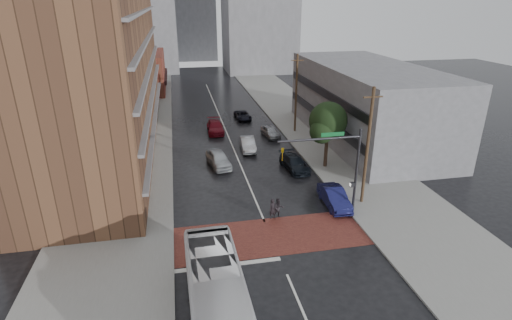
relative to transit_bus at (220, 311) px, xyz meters
name	(u,v)px	position (x,y,z in m)	size (l,w,h in m)	color
ground	(272,240)	(4.71, 8.16, -1.70)	(160.00, 160.00, 0.00)	black
crosswalk	(271,236)	(4.71, 8.66, -1.69)	(14.00, 5.00, 0.02)	brown
sidewalk_west	(135,139)	(-6.79, 33.16, -1.62)	(9.00, 90.00, 0.15)	gray
sidewalk_east	(312,128)	(16.21, 33.16, -1.62)	(9.00, 90.00, 0.15)	gray
apartment_block	(96,21)	(-9.29, 32.16, 12.30)	(10.00, 44.00, 28.00)	brown
storefront_west	(142,72)	(-7.29, 62.16, 1.80)	(8.00, 16.00, 7.00)	brown
building_east	(366,103)	(21.21, 28.16, 2.80)	(11.00, 26.00, 9.00)	gray
distant_tower_west	(134,0)	(-9.29, 86.16, 14.30)	(18.00, 16.00, 32.00)	gray
distant_tower_center	(193,15)	(4.71, 103.16, 10.30)	(12.00, 10.00, 24.00)	gray
street_tree	(328,123)	(13.22, 20.19, 3.04)	(4.20, 4.10, 6.90)	#332319
signal_mast	(340,161)	(10.55, 10.66, 3.03)	(6.50, 0.30, 7.20)	#2D2D33
utility_pole_near	(368,146)	(13.51, 12.16, 3.44)	(1.60, 0.26, 10.00)	#473321
utility_pole_far	(296,93)	(13.51, 32.16, 3.44)	(1.60, 0.26, 10.00)	#473321
transit_bus	(220,311)	(0.00, 0.00, 0.00)	(2.85, 12.19, 3.40)	silver
pedestrian_a	(273,209)	(5.46, 11.16, -0.85)	(0.62, 0.40, 1.69)	black
pedestrian_b	(278,208)	(5.92, 11.16, -0.86)	(0.82, 0.64, 1.68)	black
car_travel_a	(218,159)	(2.43, 22.60, -0.89)	(1.92, 4.77, 1.62)	#B2B6BA
car_travel_b	(248,144)	(6.26, 26.71, -0.96)	(1.55, 4.45, 1.47)	#B2B5BA
car_travel_c	(215,127)	(3.29, 34.02, -0.97)	(2.05, 5.05, 1.47)	maroon
suv_travel	(243,115)	(7.78, 39.25, -1.11)	(1.96, 4.25, 1.18)	black
car_parked_near	(334,197)	(11.01, 12.16, -0.93)	(1.63, 4.66, 1.54)	#141647
car_parked_mid	(294,163)	(9.91, 20.20, -1.00)	(1.96, 4.82, 1.40)	black
car_parked_far	(270,132)	(9.91, 30.77, -1.02)	(1.61, 4.00, 1.36)	#989A9F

